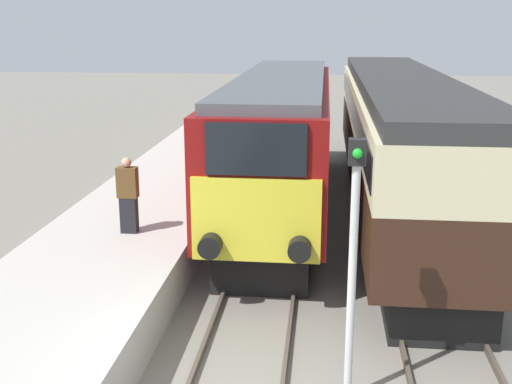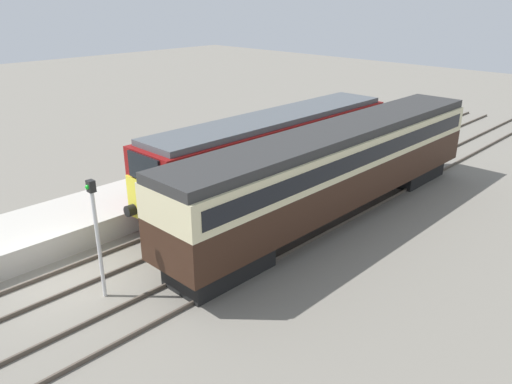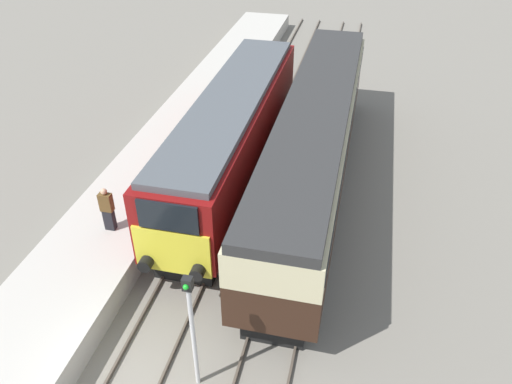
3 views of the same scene
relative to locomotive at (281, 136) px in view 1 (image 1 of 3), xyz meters
name	(u,v)px [view 1 (image 1 of 3)]	position (x,y,z in m)	size (l,w,h in m)	color
platform_left	(151,215)	(-3.30, -2.56, -1.75)	(3.50, 50.00, 0.94)	#B7B2A8
rails_near_track	(263,277)	(0.00, -5.56, -2.15)	(1.51, 60.00, 0.14)	#4C4238
rails_far_track	(421,283)	(3.40, -5.56, -2.15)	(1.50, 60.00, 0.14)	#4C4238
locomotive	(281,136)	(0.00, 0.00, 0.00)	(2.70, 14.45, 3.98)	black
passenger_carriage	(399,130)	(3.40, 0.23, 0.20)	(2.75, 17.85, 4.00)	black
person_on_platform	(128,196)	(-2.99, -5.40, -0.44)	(0.44, 0.26, 1.70)	black
signal_post	(353,251)	(1.70, -9.96, 0.13)	(0.24, 0.28, 3.96)	silver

